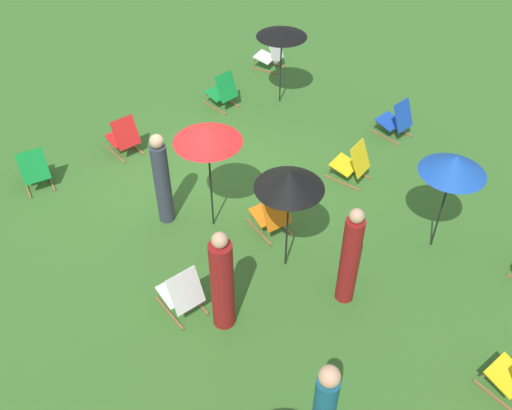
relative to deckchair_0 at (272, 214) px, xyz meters
name	(u,v)px	position (x,y,z in m)	size (l,w,h in m)	color
ground_plane	(210,195)	(0.12, -1.45, -0.37)	(40.00, 40.00, 0.00)	#386B28
deckchair_0	(272,214)	(0.00, 0.00, 0.00)	(0.63, 0.85, 0.83)	olive
deckchair_1	(124,137)	(0.39, -3.68, 0.00)	(0.56, 0.81, 0.83)	olive
deckchair_3	(182,293)	(2.16, 0.22, 0.00)	(0.57, 0.81, 0.83)	olive
deckchair_4	(352,164)	(-2.09, 0.12, 0.00)	(0.58, 0.82, 0.83)	olive
deckchair_6	(222,92)	(-2.22, -3.57, 0.00)	(0.49, 0.77, 0.83)	olive
deckchair_8	(396,120)	(-3.94, -0.12, 0.00)	(0.51, 0.78, 0.83)	olive
deckchair_9	(34,170)	(2.18, -3.99, 0.00)	(0.68, 0.87, 0.83)	olive
deckchair_11	(270,55)	(-4.29, -4.04, 0.00)	(0.67, 0.86, 0.83)	olive
umbrella_0	(282,32)	(-3.27, -2.79, 1.30)	(1.10, 1.10, 1.78)	black
umbrella_1	(207,135)	(0.59, -0.84, 1.50)	(1.09, 1.09, 2.01)	black
umbrella_3	(454,165)	(-1.62, 2.17, 1.32)	(1.02, 1.02, 1.84)	black
umbrella_4	(290,180)	(0.42, 0.70, 1.38)	(1.03, 1.03, 1.91)	black
person_0	(350,258)	(0.29, 1.80, 0.49)	(0.32, 0.32, 1.79)	maroon
person_1	(162,180)	(1.06, -1.53, 0.49)	(0.39, 0.39, 1.77)	#333847
person_3	(222,283)	(1.89, 0.82, 0.47)	(0.35, 0.35, 1.79)	maroon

